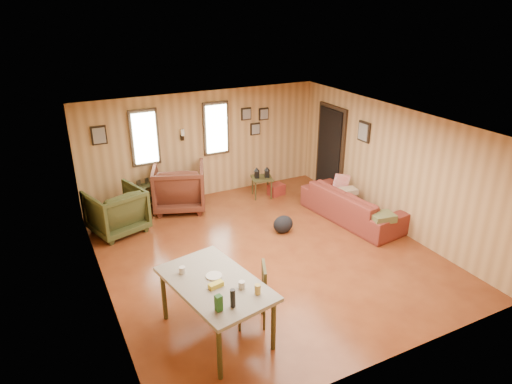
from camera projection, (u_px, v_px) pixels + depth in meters
room at (268, 185)px, 8.02m from camera, size 5.54×6.04×2.44m
sofa at (353, 200)px, 9.29m from camera, size 0.93×2.33×0.89m
recliner_brown at (179, 185)px, 9.76m from camera, size 1.34×1.30×1.10m
recliner_green at (116, 209)px, 8.79m from camera, size 1.17×1.14×0.98m
end_table at (144, 191)px, 9.88m from camera, size 0.66×0.63×0.66m
side_table at (262, 177)px, 10.35m from camera, size 0.56×0.56×0.73m
cooler at (276, 190)px, 10.59m from camera, size 0.40×0.31×0.25m
backpack at (283, 224)px, 8.87m from camera, size 0.48×0.42×0.35m
sofa_pillows at (362, 201)px, 9.09m from camera, size 0.67×1.87×0.38m
dining_table at (216, 287)px, 5.95m from camera, size 1.26×1.78×1.07m
dining_chair at (256, 292)px, 6.27m from camera, size 0.55×0.55×0.92m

